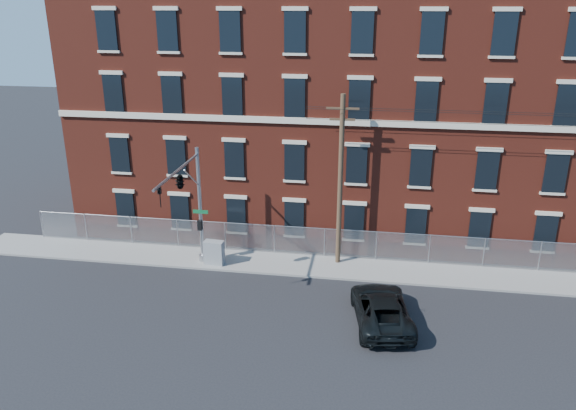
% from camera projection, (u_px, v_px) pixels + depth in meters
% --- Properties ---
extents(ground, '(140.00, 140.00, 0.00)m').
position_uv_depth(ground, '(290.00, 309.00, 28.66)').
color(ground, black).
rests_on(ground, ground).
extents(sidewalk, '(65.00, 3.00, 0.12)m').
position_uv_depth(sidewalk, '(514.00, 279.00, 31.51)').
color(sidewalk, gray).
rests_on(sidewalk, ground).
extents(mill_building, '(55.30, 14.32, 16.30)m').
position_uv_depth(mill_building, '(502.00, 108.00, 37.00)').
color(mill_building, maroon).
rests_on(mill_building, ground).
extents(chain_link_fence, '(59.06, 0.06, 1.85)m').
position_uv_depth(chain_link_fence, '(512.00, 254.00, 32.37)').
color(chain_link_fence, '#A5A8AD').
rests_on(chain_link_fence, ground).
extents(traffic_signal_mast, '(0.90, 6.75, 7.00)m').
position_uv_depth(traffic_signal_mast, '(185.00, 190.00, 29.71)').
color(traffic_signal_mast, '#9EA0A5').
rests_on(traffic_signal_mast, ground).
extents(utility_pole_near, '(1.80, 0.28, 10.00)m').
position_uv_depth(utility_pole_near, '(340.00, 179.00, 31.72)').
color(utility_pole_near, '#4F3B27').
rests_on(utility_pole_near, ground).
extents(pickup_truck, '(3.41, 5.89, 1.54)m').
position_uv_depth(pickup_truck, '(381.00, 308.00, 27.21)').
color(pickup_truck, black).
rests_on(pickup_truck, ground).
extents(utility_cabinet, '(1.20, 0.67, 1.44)m').
position_uv_depth(utility_cabinet, '(214.00, 253.00, 33.03)').
color(utility_cabinet, gray).
rests_on(utility_cabinet, sidewalk).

